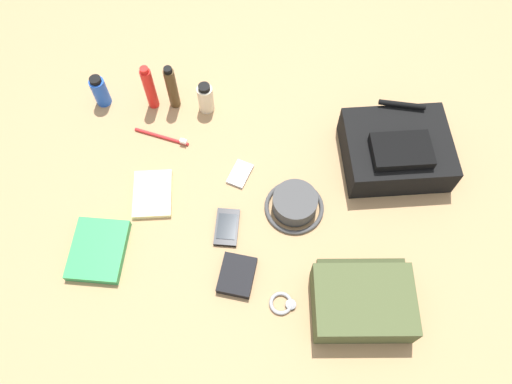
# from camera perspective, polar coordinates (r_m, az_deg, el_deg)

# --- Properties ---
(ground_plane) EXTENTS (2.64, 2.02, 0.02)m
(ground_plane) POSITION_cam_1_polar(r_m,az_deg,el_deg) (1.47, 0.00, -0.92)
(ground_plane) COLOR #AA8356
(ground_plane) RESTS_ON ground
(backpack) EXTENTS (0.35, 0.31, 0.13)m
(backpack) POSITION_cam_1_polar(r_m,az_deg,el_deg) (1.53, 15.69, 4.64)
(backpack) COLOR black
(backpack) RESTS_ON ground_plane
(toiletry_pouch) EXTENTS (0.28, 0.26, 0.09)m
(toiletry_pouch) POSITION_cam_1_polar(r_m,az_deg,el_deg) (1.33, 12.05, -12.13)
(toiletry_pouch) COLOR #47512D
(toiletry_pouch) RESTS_ON ground_plane
(bucket_hat) EXTENTS (0.17, 0.17, 0.06)m
(bucket_hat) POSITION_cam_1_polar(r_m,az_deg,el_deg) (1.42, 4.42, -1.39)
(bucket_hat) COLOR #454545
(bucket_hat) RESTS_ON ground_plane
(deodorant_spray) EXTENTS (0.05, 0.05, 0.11)m
(deodorant_spray) POSITION_cam_1_polar(r_m,az_deg,el_deg) (1.67, -17.34, 10.92)
(deodorant_spray) COLOR blue
(deodorant_spray) RESTS_ON ground_plane
(sunscreen_spray) EXTENTS (0.03, 0.03, 0.17)m
(sunscreen_spray) POSITION_cam_1_polar(r_m,az_deg,el_deg) (1.60, -12.04, 11.52)
(sunscreen_spray) COLOR red
(sunscreen_spray) RESTS_ON ground_plane
(cologne_bottle) EXTENTS (0.03, 0.03, 0.17)m
(cologne_bottle) POSITION_cam_1_polar(r_m,az_deg,el_deg) (1.59, -9.55, 11.64)
(cologne_bottle) COLOR #473319
(cologne_bottle) RESTS_ON ground_plane
(lotion_bottle) EXTENTS (0.05, 0.05, 0.11)m
(lotion_bottle) POSITION_cam_1_polar(r_m,az_deg,el_deg) (1.59, -5.76, 10.60)
(lotion_bottle) COLOR beige
(lotion_bottle) RESTS_ON ground_plane
(paperback_novel) EXTENTS (0.16, 0.19, 0.03)m
(paperback_novel) POSITION_cam_1_polar(r_m,az_deg,el_deg) (1.45, -17.51, -6.34)
(paperback_novel) COLOR #2D934C
(paperback_novel) RESTS_ON ground_plane
(cell_phone) EXTENTS (0.07, 0.11, 0.01)m
(cell_phone) POSITION_cam_1_polar(r_m,az_deg,el_deg) (1.41, -3.33, -4.02)
(cell_phone) COLOR black
(cell_phone) RESTS_ON ground_plane
(media_player) EXTENTS (0.07, 0.09, 0.01)m
(media_player) POSITION_cam_1_polar(r_m,az_deg,el_deg) (1.49, -1.83, 2.05)
(media_player) COLOR #B7B7BC
(media_player) RESTS_ON ground_plane
(wristwatch) EXTENTS (0.07, 0.06, 0.01)m
(wristwatch) POSITION_cam_1_polar(r_m,az_deg,el_deg) (1.34, 3.02, -12.56)
(wristwatch) COLOR #99999E
(wristwatch) RESTS_ON ground_plane
(toothbrush) EXTENTS (0.18, 0.04, 0.02)m
(toothbrush) POSITION_cam_1_polar(r_m,az_deg,el_deg) (1.58, -10.36, 6.14)
(toothbrush) COLOR red
(toothbrush) RESTS_ON ground_plane
(wallet) EXTENTS (0.10, 0.12, 0.02)m
(wallet) POSITION_cam_1_polar(r_m,az_deg,el_deg) (1.36, -2.19, -9.45)
(wallet) COLOR black
(wallet) RESTS_ON ground_plane
(notepad) EXTENTS (0.14, 0.17, 0.02)m
(notepad) POSITION_cam_1_polar(r_m,az_deg,el_deg) (1.48, -11.69, -0.22)
(notepad) COLOR beige
(notepad) RESTS_ON ground_plane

